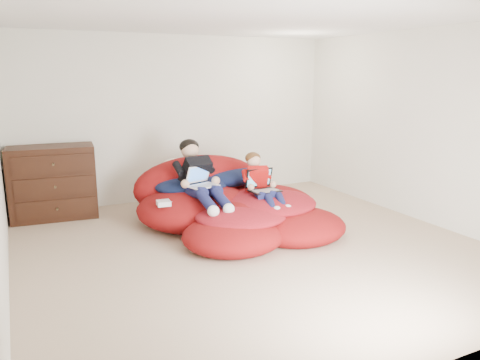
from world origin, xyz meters
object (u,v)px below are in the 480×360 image
object	(u,v)px
dresser	(53,182)
older_boy	(199,174)
beanbag_pile	(231,205)
laptop_black	(262,185)
younger_boy	(261,181)
laptop_white	(201,181)

from	to	relation	value
dresser	older_boy	bearing A→B (deg)	-38.49
older_boy	beanbag_pile	bearing A→B (deg)	-8.79
dresser	laptop_black	world-z (taller)	dresser
older_boy	younger_boy	xyz separation A→B (m)	(0.72, -0.32, -0.09)
beanbag_pile	laptop_white	size ratio (longest dim) A/B	5.86
dresser	laptop_white	distance (m)	2.12
dresser	laptop_black	bearing A→B (deg)	-35.03
dresser	beanbag_pile	size ratio (longest dim) A/B	0.47
beanbag_pile	younger_boy	xyz separation A→B (m)	(0.30, -0.26, 0.34)
dresser	beanbag_pile	world-z (taller)	dresser
younger_boy	laptop_white	xyz separation A→B (m)	(-0.72, 0.23, 0.03)
beanbag_pile	older_boy	distance (m)	0.60
beanbag_pile	younger_boy	bearing A→B (deg)	-39.94
older_boy	laptop_black	size ratio (longest dim) A/B	3.18
beanbag_pile	laptop_black	world-z (taller)	beanbag_pile
laptop_white	dresser	bearing A→B (deg)	139.65
older_boy	laptop_white	distance (m)	0.11
laptop_black	laptop_white	bearing A→B (deg)	159.82
younger_boy	older_boy	bearing A→B (deg)	156.03
dresser	laptop_white	world-z (taller)	dresser
younger_boy	laptop_black	world-z (taller)	younger_boy
dresser	younger_boy	size ratio (longest dim) A/B	1.27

